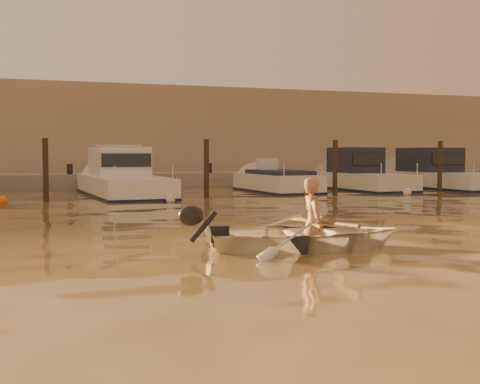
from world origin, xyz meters
name	(u,v)px	position (x,y,z in m)	size (l,w,h in m)	color
dinghy	(307,235)	(-2.47, 1.81, 0.21)	(2.30, 3.22, 0.67)	silver
person	(313,222)	(-2.38, 1.79, 0.42)	(0.53, 0.35, 1.45)	#A17650
outboard_motor	(217,234)	(-3.96, 2.02, 0.28)	(0.90, 0.40, 0.70)	black
oar_port	(321,222)	(-2.23, 1.77, 0.42)	(0.06, 0.06, 2.10)	brown
oar_starboard	(310,222)	(-2.42, 1.80, 0.42)	(0.06, 0.06, 2.10)	brown
moored_boat_2	(123,178)	(-2.62, 16.00, 0.62)	(2.30, 7.71, 1.75)	white
moored_boat_3	(277,186)	(3.45, 16.00, 0.22)	(1.89, 5.52, 0.95)	beige
moored_boat_4	(362,175)	(7.32, 16.00, 0.62)	(2.01, 6.27, 1.75)	beige
moored_boat_5	(439,174)	(11.17, 16.00, 0.62)	(2.24, 7.53, 1.75)	silver
piling_1	(46,173)	(-5.50, 13.80, 0.90)	(0.18, 0.18, 2.20)	#2D2319
piling_2	(206,171)	(-0.20, 13.80, 0.90)	(0.18, 0.18, 2.20)	#2D2319
piling_3	(335,170)	(4.80, 13.80, 0.90)	(0.18, 0.18, 2.20)	#2D2319
piling_4	(440,169)	(9.50, 13.80, 0.90)	(0.18, 0.18, 2.20)	#2D2319
fender_b	(3,200)	(-6.79, 13.51, 0.10)	(0.30, 0.30, 0.30)	orange
fender_c	(170,199)	(-1.89, 12.29, 0.10)	(0.30, 0.30, 0.30)	silver
fender_d	(305,192)	(3.53, 13.74, 0.10)	(0.30, 0.30, 0.30)	#D15818
fender_e	(407,192)	(7.15, 12.64, 0.10)	(0.30, 0.30, 0.30)	silver
quay	(157,183)	(0.00, 21.50, 0.15)	(52.00, 4.00, 1.00)	gray
waterfront_building	(130,136)	(0.00, 27.00, 2.40)	(46.00, 7.00, 4.80)	#9E8466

